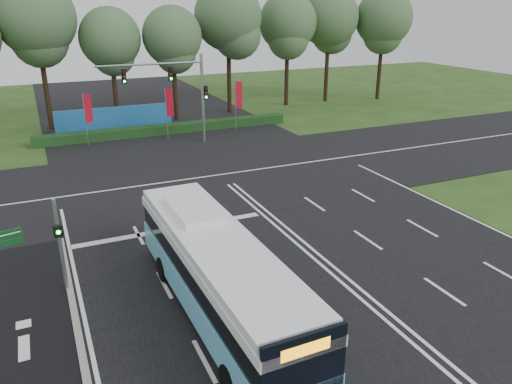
# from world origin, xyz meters

# --- Properties ---
(ground) EXTENTS (120.00, 120.00, 0.00)m
(ground) POSITION_xyz_m (0.00, 0.00, 0.00)
(ground) COLOR #204517
(ground) RESTS_ON ground
(road_main) EXTENTS (20.00, 120.00, 0.04)m
(road_main) POSITION_xyz_m (0.00, 0.00, 0.02)
(road_main) COLOR black
(road_main) RESTS_ON ground
(road_cross) EXTENTS (120.00, 14.00, 0.05)m
(road_cross) POSITION_xyz_m (0.00, 12.00, 0.03)
(road_cross) COLOR black
(road_cross) RESTS_ON ground
(bike_path) EXTENTS (5.00, 18.00, 0.06)m
(bike_path) POSITION_xyz_m (-12.50, -3.00, 0.03)
(bike_path) COLOR black
(bike_path) RESTS_ON ground
(kerb_strip) EXTENTS (0.25, 18.00, 0.12)m
(kerb_strip) POSITION_xyz_m (-10.10, -3.00, 0.06)
(kerb_strip) COLOR gray
(kerb_strip) RESTS_ON ground
(city_bus) EXTENTS (2.74, 11.88, 3.40)m
(city_bus) POSITION_xyz_m (-5.31, -2.92, 1.71)
(city_bus) COLOR #61BBE1
(city_bus) RESTS_ON ground
(pedestrian_signal) EXTENTS (0.35, 0.43, 3.86)m
(pedestrian_signal) POSITION_xyz_m (-10.20, 1.21, 2.11)
(pedestrian_signal) COLOR gray
(pedestrian_signal) RESTS_ON ground
(banner_flag_left) EXTENTS (0.62, 0.07, 4.21)m
(banner_flag_left) POSITION_xyz_m (-6.58, 23.10, 2.76)
(banner_flag_left) COLOR gray
(banner_flag_left) RESTS_ON ground
(banner_flag_mid) EXTENTS (0.61, 0.23, 4.28)m
(banner_flag_mid) POSITION_xyz_m (-0.23, 22.67, 2.80)
(banner_flag_mid) COLOR gray
(banner_flag_mid) RESTS_ON ground
(banner_flag_right) EXTENTS (0.65, 0.14, 4.40)m
(banner_flag_right) POSITION_xyz_m (6.10, 23.15, 2.88)
(banner_flag_right) COLOR gray
(banner_flag_right) RESTS_ON ground
(traffic_light_gantry) EXTENTS (8.41, 0.28, 7.00)m
(traffic_light_gantry) POSITION_xyz_m (0.21, 20.50, 4.66)
(traffic_light_gantry) COLOR gray
(traffic_light_gantry) RESTS_ON ground
(hedge) EXTENTS (22.00, 1.20, 0.80)m
(hedge) POSITION_xyz_m (0.00, 24.50, 0.40)
(hedge) COLOR #123413
(hedge) RESTS_ON ground
(blue_hoarding) EXTENTS (10.00, 0.30, 2.20)m
(blue_hoarding) POSITION_xyz_m (-4.00, 27.00, 1.10)
(blue_hoarding) COLOR #1C5B99
(blue_hoarding) RESTS_ON ground
(eucalyptus_row) EXTENTS (54.12, 9.23, 12.86)m
(eucalyptus_row) POSITION_xyz_m (3.09, 30.79, 8.92)
(eucalyptus_row) COLOR black
(eucalyptus_row) RESTS_ON ground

